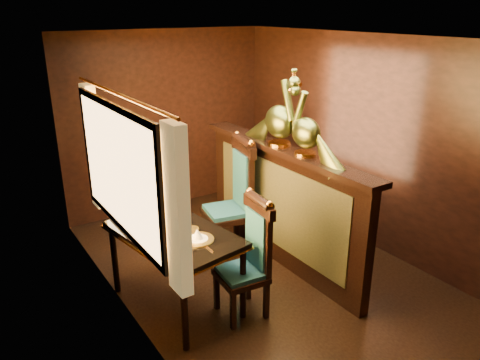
{
  "coord_description": "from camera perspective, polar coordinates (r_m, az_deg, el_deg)",
  "views": [
    {
      "loc": [
        -2.71,
        -3.45,
        2.77
      ],
      "look_at": [
        -0.16,
        0.39,
        1.06
      ],
      "focal_mm": 35.0,
      "sensor_mm": 36.0,
      "label": 1
    }
  ],
  "objects": [
    {
      "name": "ground",
      "position": [
        5.18,
        3.99,
        -11.96
      ],
      "size": [
        5.0,
        5.0,
        0.0
      ],
      "primitive_type": "plane",
      "color": "black",
      "rests_on": "ground"
    },
    {
      "name": "dining_table",
      "position": [
        4.48,
        -8.08,
        -7.12
      ],
      "size": [
        1.0,
        1.44,
        0.99
      ],
      "rotation": [
        0.0,
        0.0,
        0.16
      ],
      "color": "black",
      "rests_on": "ground"
    },
    {
      "name": "room_shell",
      "position": [
        4.5,
        3.47,
        5.07
      ],
      "size": [
        3.04,
        5.04,
        2.52
      ],
      "color": "black",
      "rests_on": "ground"
    },
    {
      "name": "chair_left",
      "position": [
        4.39,
        1.43,
        -8.86
      ],
      "size": [
        0.47,
        0.49,
        1.2
      ],
      "rotation": [
        0.0,
        0.0,
        -0.1
      ],
      "color": "black",
      "rests_on": "ground"
    },
    {
      "name": "peacock_right",
      "position": [
        4.97,
        4.93,
        8.82
      ],
      "size": [
        0.26,
        0.7,
        0.84
      ],
      "primitive_type": null,
      "color": "#164426",
      "rests_on": "partition"
    },
    {
      "name": "peacock_left",
      "position": [
        4.66,
        8.15,
        7.34
      ],
      "size": [
        0.23,
        0.63,
        0.75
      ],
      "primitive_type": null,
      "color": "#164426",
      "rests_on": "partition"
    },
    {
      "name": "chair_right",
      "position": [
        5.44,
        -0.4,
        -1.54
      ],
      "size": [
        0.6,
        0.62,
        1.42
      ],
      "rotation": [
        0.0,
        0.0,
        -0.2
      ],
      "color": "black",
      "rests_on": "ground"
    },
    {
      "name": "partition",
      "position": [
        5.24,
        4.98,
        -2.81
      ],
      "size": [
        0.26,
        2.7,
        1.36
      ],
      "color": "black",
      "rests_on": "ground"
    }
  ]
}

